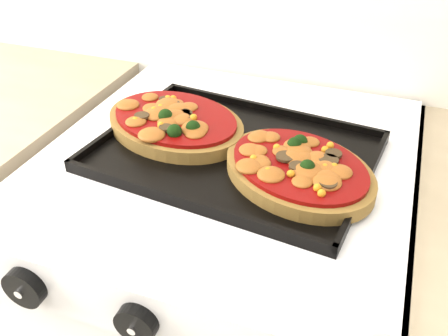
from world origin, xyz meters
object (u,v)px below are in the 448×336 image
at_px(baking_tray, 235,151).
at_px(pizza_left, 175,121).
at_px(stove, 229,326).
at_px(pizza_right, 299,168).

height_order(baking_tray, pizza_left, pizza_left).
xyz_separation_m(stove, pizza_left, (-0.10, 0.01, 0.48)).
distance_m(baking_tray, pizza_right, 0.12).
bearing_deg(baking_tray, stove, 129.88).
height_order(pizza_left, pizza_right, pizza_left).
xyz_separation_m(baking_tray, pizza_left, (-0.12, 0.03, 0.02)).
bearing_deg(stove, pizza_left, 174.91).
distance_m(stove, pizza_left, 0.49).
distance_m(stove, baking_tray, 0.47).
height_order(stove, baking_tray, baking_tray).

